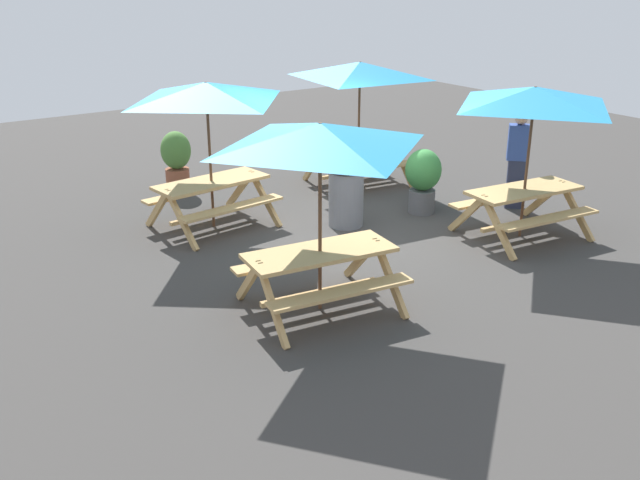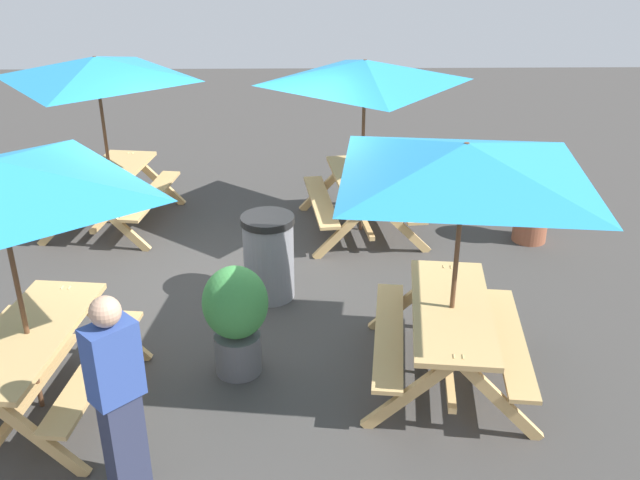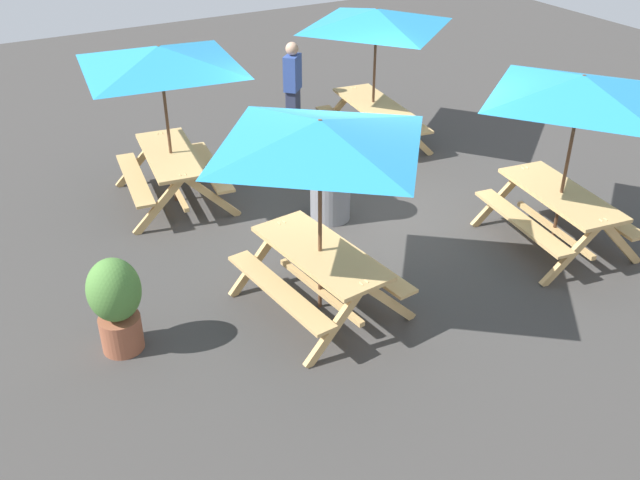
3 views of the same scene
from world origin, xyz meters
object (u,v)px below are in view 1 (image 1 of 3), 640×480
at_px(picnic_table_3, 533,108).
at_px(potted_plant_1, 176,158).
at_px(picnic_table_0, 207,103).
at_px(person_standing, 517,158).
at_px(trash_bin_gray, 346,196).
at_px(picnic_table_1, 320,150).
at_px(picnic_table_2, 360,79).
at_px(potted_plant_0, 423,177).

xyz_separation_m(picnic_table_3, potted_plant_1, (3.35, -5.30, -1.38)).
height_order(picnic_table_0, person_standing, picnic_table_0).
bearing_deg(trash_bin_gray, picnic_table_1, 47.41).
height_order(picnic_table_3, trash_bin_gray, picnic_table_3).
relative_size(picnic_table_0, picnic_table_2, 0.83).
bearing_deg(trash_bin_gray, picnic_table_3, 134.91).
height_order(picnic_table_2, picnic_table_3, same).
relative_size(picnic_table_3, potted_plant_0, 2.13).
bearing_deg(picnic_table_2, trash_bin_gray, 54.63).
height_order(picnic_table_0, potted_plant_1, picnic_table_0).
distance_m(trash_bin_gray, person_standing, 3.09).
distance_m(picnic_table_2, potted_plant_0, 2.39).
height_order(picnic_table_2, person_standing, picnic_table_2).
bearing_deg(person_standing, picnic_table_2, -17.35).
bearing_deg(potted_plant_0, picnic_table_1, 29.92).
bearing_deg(picnic_table_3, potted_plant_0, -67.21).
bearing_deg(potted_plant_0, picnic_table_3, 106.39).
relative_size(picnic_table_2, potted_plant_0, 2.56).
bearing_deg(picnic_table_0, trash_bin_gray, 140.45).
distance_m(picnic_table_0, picnic_table_3, 4.84).
bearing_deg(potted_plant_1, potted_plant_0, 128.39).
height_order(potted_plant_0, person_standing, person_standing).
distance_m(picnic_table_3, person_standing, 1.79).
bearing_deg(picnic_table_3, potted_plant_1, -51.32).
height_order(picnic_table_3, potted_plant_0, picnic_table_3).
xyz_separation_m(picnic_table_2, potted_plant_1, (2.99, -1.63, -1.38)).
height_order(picnic_table_1, potted_plant_0, picnic_table_1).
relative_size(trash_bin_gray, potted_plant_0, 0.89).
xyz_separation_m(picnic_table_2, trash_bin_gray, (1.57, 1.73, -1.49)).
height_order(picnic_table_0, potted_plant_0, picnic_table_0).
xyz_separation_m(picnic_table_0, picnic_table_1, (0.27, 3.39, 0.00)).
relative_size(picnic_table_1, potted_plant_0, 2.13).
xyz_separation_m(picnic_table_1, person_standing, (-4.97, -1.30, -1.10)).
bearing_deg(picnic_table_1, picnic_table_2, -124.79).
distance_m(potted_plant_0, potted_plant_1, 4.58).
xyz_separation_m(picnic_table_0, person_standing, (-4.71, 2.09, -1.10)).
xyz_separation_m(picnic_table_1, trash_bin_gray, (-2.05, -2.23, -1.49)).
bearing_deg(potted_plant_1, trash_bin_gray, 112.81).
height_order(picnic_table_3, potted_plant_1, picnic_table_3).
xyz_separation_m(trash_bin_gray, person_standing, (-2.92, 0.93, 0.39)).
bearing_deg(picnic_table_1, potted_plant_0, -142.40).
bearing_deg(picnic_table_0, potted_plant_0, 150.06).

